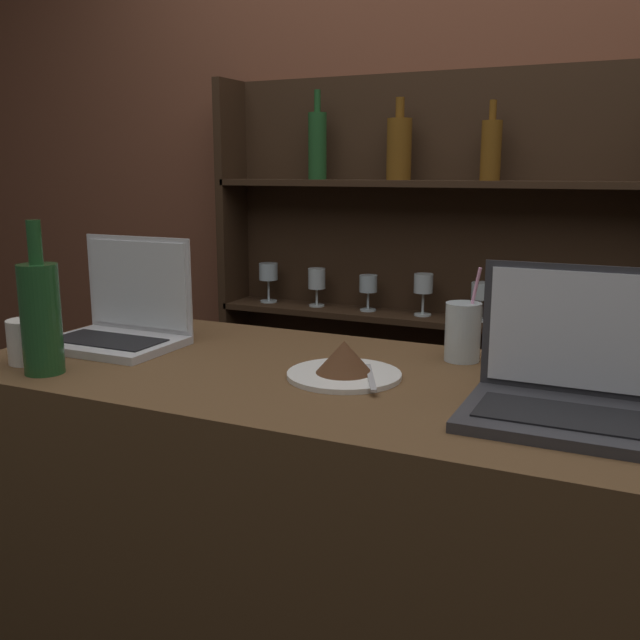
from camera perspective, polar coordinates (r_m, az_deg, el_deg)
The scene contains 9 objects.
bar_counter at distance 1.62m, azimuth 2.41°, elevation -22.16°, with size 1.60×0.65×1.02m.
back_wall at distance 2.36m, azimuth 12.74°, elevation 10.05°, with size 7.00×0.06×2.70m.
back_shelf at distance 2.37m, azimuth 8.37°, elevation -0.70°, with size 1.44×0.18×1.72m.
laptop_near at distance 1.71m, azimuth -15.60°, elevation -0.01°, with size 0.30×0.22×0.24m.
laptop_far at distance 1.23m, azimuth 19.92°, elevation -5.03°, with size 0.35×0.24×0.24m.
cake_plate at distance 1.39m, azimuth 1.96°, elevation -3.54°, with size 0.22×0.22×0.07m.
water_glass at distance 1.53m, azimuth 11.36°, elevation -0.92°, with size 0.08×0.08×0.20m.
wine_bottle_green at distance 1.50m, azimuth -21.44°, elevation 0.31°, with size 0.08×0.08×0.30m.
coffee_cup at distance 1.61m, azimuth -22.27°, elevation -1.58°, with size 0.09×0.09×0.09m.
Camera 1 is at (0.51, -0.91, 1.42)m, focal length 40.00 mm.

